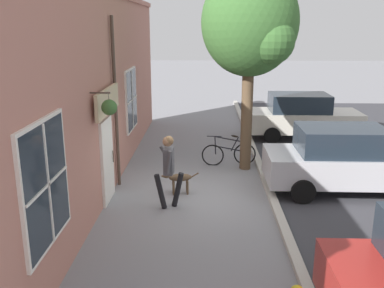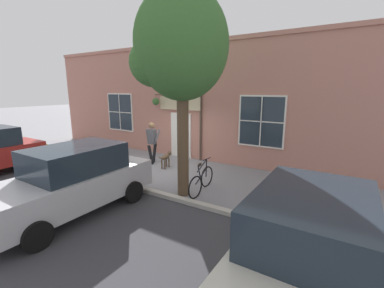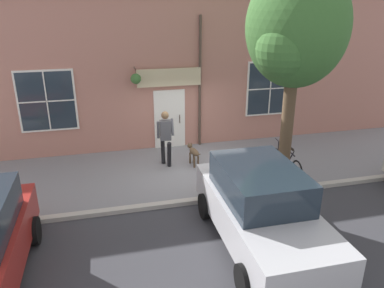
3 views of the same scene
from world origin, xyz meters
The scene contains 9 objects.
ground_plane centered at (0.00, 0.00, 0.00)m, with size 90.00×90.00×0.00m, color gray.
storefront_facade centered at (-2.34, -0.02, 2.61)m, with size 0.95×18.00×5.22m.
pedestrian_walking centered at (-0.59, -0.77, 1.10)m, with size 0.73×0.57×1.81m.
dog_on_leash centered at (-0.42, 0.09, 0.44)m, with size 1.01×0.31×0.65m.
street_tree_by_curb centered at (1.57, 2.20, 4.29)m, with size 2.79×2.51×5.91m.
leaning_bicycle centered at (1.03, 2.62, 0.38)m, with size 1.73×0.25×1.01m.
parked_car_mid_block centered at (4.00, 0.46, 0.88)m, with size 4.31×1.95×1.75m.
parked_car_far_end centered at (4.07, 6.08, 0.88)m, with size 4.31×1.95×1.75m.
fire_hydrant centered at (1.59, -5.14, 0.40)m, with size 0.34×0.20×0.77m.
Camera 2 is at (7.68, 6.41, 3.18)m, focal length 24.00 mm.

